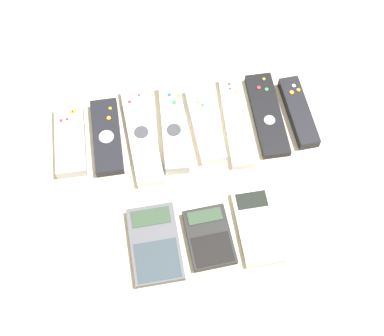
{
  "coord_description": "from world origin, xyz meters",
  "views": [
    {
      "loc": [
        -0.07,
        -0.41,
        0.91
      ],
      "look_at": [
        0.0,
        0.04,
        0.01
      ],
      "focal_mm": 50.0,
      "sensor_mm": 36.0,
      "label": 1
    }
  ],
  "objects_px": {
    "remote_0": "(71,140)",
    "remote_7": "(298,112)",
    "calculator_0": "(155,244)",
    "remote_3": "(173,126)",
    "remote_2": "(142,135)",
    "remote_6": "(267,115)",
    "remote_4": "(205,123)",
    "remote_1": "(107,136)",
    "remote_5": "(236,121)",
    "calculator_2": "(257,226)",
    "calculator_1": "(209,237)"
  },
  "relations": [
    {
      "from": "remote_5",
      "to": "remote_3",
      "type": "bearing_deg",
      "value": -178.92
    },
    {
      "from": "remote_4",
      "to": "remote_7",
      "type": "bearing_deg",
      "value": -3.75
    },
    {
      "from": "remote_5",
      "to": "remote_6",
      "type": "xyz_separation_m",
      "value": [
        0.06,
        0.0,
        -0.0
      ]
    },
    {
      "from": "remote_0",
      "to": "calculator_0",
      "type": "relative_size",
      "value": 1.08
    },
    {
      "from": "remote_4",
      "to": "calculator_2",
      "type": "relative_size",
      "value": 1.21
    },
    {
      "from": "remote_4",
      "to": "remote_7",
      "type": "xyz_separation_m",
      "value": [
        0.19,
        -0.01,
        0.0
      ]
    },
    {
      "from": "remote_0",
      "to": "remote_3",
      "type": "xyz_separation_m",
      "value": [
        0.2,
        -0.0,
        0.0
      ]
    },
    {
      "from": "remote_0",
      "to": "calculator_0",
      "type": "distance_m",
      "value": 0.27
    },
    {
      "from": "remote_1",
      "to": "remote_4",
      "type": "bearing_deg",
      "value": 0.1
    },
    {
      "from": "remote_7",
      "to": "calculator_0",
      "type": "distance_m",
      "value": 0.39
    },
    {
      "from": "remote_0",
      "to": "remote_4",
      "type": "distance_m",
      "value": 0.26
    },
    {
      "from": "remote_7",
      "to": "remote_1",
      "type": "bearing_deg",
      "value": 176.99
    },
    {
      "from": "remote_4",
      "to": "calculator_1",
      "type": "xyz_separation_m",
      "value": [
        -0.03,
        -0.23,
        -0.0
      ]
    },
    {
      "from": "remote_0",
      "to": "calculator_0",
      "type": "bearing_deg",
      "value": -58.88
    },
    {
      "from": "remote_1",
      "to": "calculator_2",
      "type": "relative_size",
      "value": 1.14
    },
    {
      "from": "remote_0",
      "to": "remote_4",
      "type": "relative_size",
      "value": 0.88
    },
    {
      "from": "remote_0",
      "to": "remote_6",
      "type": "distance_m",
      "value": 0.39
    },
    {
      "from": "remote_6",
      "to": "calculator_2",
      "type": "bearing_deg",
      "value": -106.3
    },
    {
      "from": "remote_4",
      "to": "remote_3",
      "type": "bearing_deg",
      "value": 176.16
    },
    {
      "from": "remote_4",
      "to": "remote_6",
      "type": "relative_size",
      "value": 0.92
    },
    {
      "from": "remote_0",
      "to": "remote_7",
      "type": "relative_size",
      "value": 0.97
    },
    {
      "from": "remote_7",
      "to": "remote_3",
      "type": "bearing_deg",
      "value": 176.45
    },
    {
      "from": "remote_4",
      "to": "remote_1",
      "type": "bearing_deg",
      "value": 177.27
    },
    {
      "from": "remote_6",
      "to": "calculator_0",
      "type": "height_order",
      "value": "remote_6"
    },
    {
      "from": "remote_2",
      "to": "remote_3",
      "type": "bearing_deg",
      "value": 2.65
    },
    {
      "from": "remote_1",
      "to": "remote_7",
      "type": "distance_m",
      "value": 0.38
    },
    {
      "from": "remote_7",
      "to": "calculator_2",
      "type": "height_order",
      "value": "remote_7"
    },
    {
      "from": "remote_5",
      "to": "remote_7",
      "type": "height_order",
      "value": "remote_7"
    },
    {
      "from": "remote_5",
      "to": "calculator_0",
      "type": "height_order",
      "value": "remote_5"
    },
    {
      "from": "remote_2",
      "to": "remote_7",
      "type": "distance_m",
      "value": 0.32
    },
    {
      "from": "remote_2",
      "to": "remote_4",
      "type": "bearing_deg",
      "value": -0.75
    },
    {
      "from": "remote_1",
      "to": "remote_7",
      "type": "bearing_deg",
      "value": -0.4
    },
    {
      "from": "remote_2",
      "to": "calculator_0",
      "type": "distance_m",
      "value": 0.23
    },
    {
      "from": "calculator_0",
      "to": "remote_7",
      "type": "bearing_deg",
      "value": 34.68
    },
    {
      "from": "calculator_2",
      "to": "calculator_0",
      "type": "bearing_deg",
      "value": -179.31
    },
    {
      "from": "remote_4",
      "to": "remote_2",
      "type": "bearing_deg",
      "value": 179.64
    },
    {
      "from": "remote_3",
      "to": "remote_5",
      "type": "relative_size",
      "value": 0.96
    },
    {
      "from": "remote_3",
      "to": "remote_6",
      "type": "relative_size",
      "value": 1.05
    },
    {
      "from": "remote_6",
      "to": "remote_5",
      "type": "bearing_deg",
      "value": -175.35
    },
    {
      "from": "remote_2",
      "to": "calculator_2",
      "type": "height_order",
      "value": "remote_2"
    },
    {
      "from": "remote_0",
      "to": "calculator_2",
      "type": "xyz_separation_m",
      "value": [
        0.32,
        -0.23,
        -0.0
      ]
    },
    {
      "from": "remote_6",
      "to": "remote_7",
      "type": "distance_m",
      "value": 0.06
    },
    {
      "from": "remote_3",
      "to": "calculator_2",
      "type": "distance_m",
      "value": 0.26
    },
    {
      "from": "remote_0",
      "to": "remote_3",
      "type": "distance_m",
      "value": 0.2
    },
    {
      "from": "remote_3",
      "to": "remote_2",
      "type": "bearing_deg",
      "value": -170.85
    },
    {
      "from": "remote_2",
      "to": "calculator_1",
      "type": "height_order",
      "value": "remote_2"
    },
    {
      "from": "calculator_2",
      "to": "remote_4",
      "type": "bearing_deg",
      "value": 103.49
    },
    {
      "from": "remote_3",
      "to": "calculator_2",
      "type": "xyz_separation_m",
      "value": [
        0.12,
        -0.23,
        -0.01
      ]
    },
    {
      "from": "remote_0",
      "to": "remote_1",
      "type": "xyz_separation_m",
      "value": [
        0.07,
        -0.0,
        -0.0
      ]
    },
    {
      "from": "remote_2",
      "to": "remote_3",
      "type": "distance_m",
      "value": 0.06
    }
  ]
}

